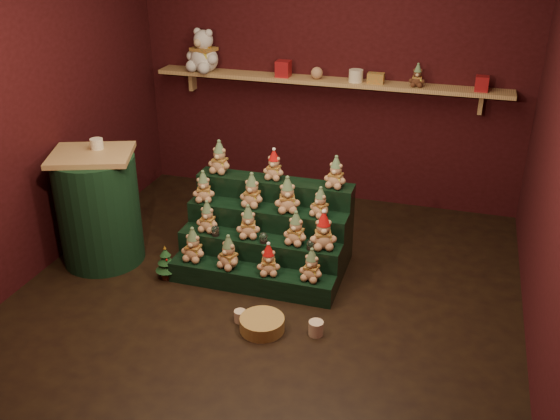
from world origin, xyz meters
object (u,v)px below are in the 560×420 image
(wicker_basket, at_px, (262,324))
(brown_bear, at_px, (417,75))
(snow_globe_c, at_px, (311,245))
(snow_globe_a, at_px, (215,231))
(mug_left, at_px, (240,316))
(snow_globe_b, at_px, (264,238))
(mug_right, at_px, (316,328))
(riser_tier_front, at_px, (251,279))
(mini_christmas_tree, at_px, (166,263))
(white_bear, at_px, (204,45))
(side_table, at_px, (99,208))

(wicker_basket, bearing_deg, brown_bear, 72.08)
(snow_globe_c, bearing_deg, snow_globe_a, 180.00)
(mug_left, bearing_deg, wicker_basket, -15.64)
(snow_globe_b, height_order, mug_right, snow_globe_b)
(mug_left, height_order, mug_right, mug_right)
(riser_tier_front, xyz_separation_m, snow_globe_c, (0.46, 0.16, 0.31))
(mini_christmas_tree, xyz_separation_m, mug_right, (1.41, -0.39, -0.10))
(snow_globe_b, bearing_deg, white_bear, 125.07)
(wicker_basket, bearing_deg, mug_left, 164.36)
(riser_tier_front, xyz_separation_m, brown_bear, (1.04, 1.88, 1.34))
(mug_left, bearing_deg, side_table, 160.11)
(snow_globe_c, relative_size, side_table, 0.08)
(mug_left, bearing_deg, snow_globe_b, 91.16)
(riser_tier_front, height_order, snow_globe_a, snow_globe_a)
(snow_globe_b, bearing_deg, mini_christmas_tree, -164.64)
(wicker_basket, bearing_deg, mini_christmas_tree, 155.71)
(snow_globe_c, bearing_deg, riser_tier_front, -160.82)
(snow_globe_c, distance_m, white_bear, 2.64)
(snow_globe_c, bearing_deg, side_table, -177.63)
(mug_right, bearing_deg, white_bear, 127.90)
(side_table, distance_m, wicker_basket, 1.85)
(mug_right, distance_m, brown_bear, 2.73)
(snow_globe_a, height_order, snow_globe_c, snow_globe_a)
(mug_right, bearing_deg, wicker_basket, -170.91)
(snow_globe_b, height_order, side_table, side_table)
(mini_christmas_tree, distance_m, wicker_basket, 1.11)
(brown_bear, bearing_deg, side_table, -145.46)
(snow_globe_a, bearing_deg, mug_right, -30.54)
(snow_globe_b, bearing_deg, brown_bear, 60.26)
(mug_right, height_order, wicker_basket, mug_right)
(wicker_basket, relative_size, white_bear, 0.61)
(snow_globe_b, relative_size, mini_christmas_tree, 0.29)
(snow_globe_a, xyz_separation_m, snow_globe_b, (0.43, 0.00, -0.00))
(snow_globe_a, bearing_deg, snow_globe_b, 0.00)
(snow_globe_a, distance_m, snow_globe_c, 0.83)
(side_table, xyz_separation_m, brown_bear, (2.47, 1.80, 0.92))
(mug_right, bearing_deg, side_table, 165.71)
(wicker_basket, relative_size, brown_bear, 1.57)
(snow_globe_b, relative_size, wicker_basket, 0.27)
(snow_globe_b, bearing_deg, side_table, -177.00)
(snow_globe_a, xyz_separation_m, mini_christmas_tree, (-0.37, -0.22, -0.25))
(snow_globe_a, xyz_separation_m, snow_globe_c, (0.83, 0.00, -0.00))
(snow_globe_a, height_order, snow_globe_b, snow_globe_a)
(riser_tier_front, xyz_separation_m, snow_globe_b, (0.06, 0.16, 0.32))
(snow_globe_c, xyz_separation_m, white_bear, (-1.61, 1.72, 1.19))
(side_table, distance_m, mug_left, 1.66)
(white_bear, bearing_deg, mug_left, -45.38)
(brown_bear, bearing_deg, mug_right, -100.71)
(wicker_basket, bearing_deg, snow_globe_c, 74.10)
(side_table, relative_size, white_bear, 1.86)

